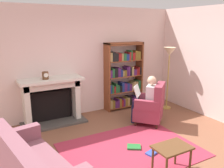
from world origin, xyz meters
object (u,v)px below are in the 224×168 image
Objects in this scene: seated_reader at (147,98)px; fireplace at (52,99)px; bookshelf at (124,77)px; floor_lamp at (169,57)px; armchair_reading at (151,106)px; side_table at (172,151)px; mantel_clock at (45,76)px.

fireplace is at bearing -72.49° from seated_reader.
bookshelf reaches higher than floor_lamp.
floor_lamp is (1.13, 0.55, 0.81)m from seated_reader.
side_table is (-0.93, -1.67, -0.03)m from armchair_reading.
fireplace is 2.33m from armchair_reading.
seated_reader reaches higher than side_table.
mantel_clock is 3.12m from side_table.
armchair_reading is (1.98, -1.22, -0.15)m from fireplace.
mantel_clock reaches higher than side_table.
bookshelf is 1.33m from armchair_reading.
floor_lamp reaches higher than mantel_clock.
bookshelf is at bearing -132.69° from armchair_reading.
side_table is at bearing -107.96° from bookshelf.
seated_reader is at bearing -94.81° from bookshelf.
seated_reader is (2.03, -1.03, -0.54)m from mantel_clock.
mantel_clock is 3.20m from floor_lamp.
mantel_clock is at bearing 112.98° from side_table.
armchair_reading is at bearing -90.90° from bookshelf.
seated_reader is at bearing 64.19° from side_table.
fireplace is 3.08m from side_table.
armchair_reading is (-0.02, -1.25, -0.46)m from bookshelf.
fireplace is at bearing 169.17° from floor_lamp.
side_table is (-0.85, -1.76, -0.23)m from seated_reader.
fireplace is at bearing -179.03° from bookshelf.
floor_lamp reaches higher than seated_reader.
seated_reader is at bearing -90.00° from armchair_reading.
mantel_clock is (-0.13, -0.10, 0.59)m from fireplace.
floor_lamp is at bearing -30.85° from bookshelf.
mantel_clock is at bearing -68.69° from seated_reader.
armchair_reading is 0.23m from seated_reader.
side_table is at bearing -69.91° from fireplace.
mantel_clock reaches higher than seated_reader.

